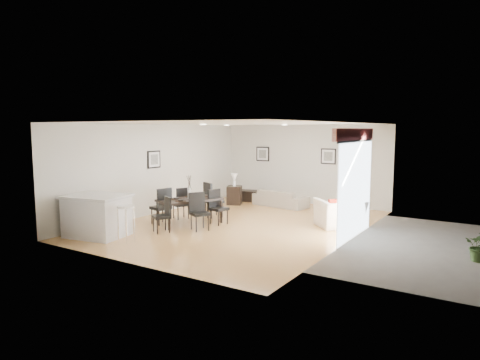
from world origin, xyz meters
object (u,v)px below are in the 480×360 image
Objects in this scene: dining_chair_head at (164,213)px; side_table at (234,195)px; dining_chair_wfar at (182,201)px; kitchen_island at (97,215)px; dining_table at (190,201)px; dining_chair_enear at (198,209)px; sofa at (280,198)px; dining_chair_foot at (211,198)px; armchair at (340,213)px; bar_stool at (126,211)px; dining_chair_wnear at (162,204)px; dining_chair_efar at (217,205)px; coffee_table at (252,196)px.

dining_chair_head is 1.40× the size of side_table.
kitchen_island reaches higher than dining_chair_wfar.
dining_chair_wfar is at bearing 70.22° from kitchen_island.
dining_table is 1.95× the size of dining_chair_enear.
dining_chair_wfar is 1.03× the size of dining_chair_head.
sofa is at bearing 19.02° from side_table.
kitchen_island is at bearing -103.29° from dining_chair_head.
dining_chair_enear is 0.93× the size of dining_chair_foot.
side_table is (-0.68, 4.22, -0.18)m from dining_chair_head.
armchair is 4.53m from dining_chair_head.
kitchen_island reaches higher than armchair.
sofa is 3.62m from dining_chair_wfar.
bar_stool is at bearing 90.18° from sofa.
dining_table is 0.71m from dining_chair_enear.
dining_chair_wnear is 0.97× the size of dining_chair_foot.
dining_chair_enear reaches higher than armchair.
dining_chair_efar is 0.58× the size of kitchen_island.
kitchen_island is at bearing 98.32° from dining_chair_foot.
dining_chair_wfar is 2.66m from bar_stool.
dining_chair_enear is 1.51× the size of side_table.
coffee_table is (-0.50, 4.08, -0.43)m from dining_table.
dining_table is at bearing 138.56° from dining_chair_efar.
dining_chair_head reaches higher than dining_table.
bar_stool reaches higher than dining_table.
sofa is at bearing 62.16° from kitchen_island.
dining_chair_head is 1.05× the size of bar_stool.
dining_chair_efar reaches higher than dining_table.
bar_stool is (-0.08, -1.17, 0.23)m from dining_chair_head.
coffee_table is (-0.53, 5.12, -0.30)m from dining_chair_head.
armchair is (2.69, -1.87, 0.09)m from sofa.
sofa is 1.88× the size of dining_chair_wnear.
dining_chair_wnear is at bearing -15.99° from armchair.
dining_chair_wfar is at bearing 75.22° from sofa.
dining_chair_efar is 3.02m from side_table.
dining_table is 0.71m from dining_chair_wfar.
dining_chair_enear is 1.01× the size of coffee_table.
dining_chair_wnear is 1.06× the size of dining_chair_efar.
bar_stool is at bearing -67.76° from dining_table.
bar_stool is (0.55, -2.59, 0.21)m from dining_chair_wfar.
sofa is 4.08m from dining_chair_enear.
sofa is at bearing 25.66° from dining_chair_enear.
dining_chair_enear reaches higher than side_table.
dining_chair_enear is at bearing 95.17° from sofa.
dining_chair_enear is (-2.95, -2.20, 0.17)m from armchair.
coffee_table is at bearing -7.29° from sofa.
dining_chair_head is at bearing 37.44° from kitchen_island.
coffee_table is (-1.34, 0.39, -0.08)m from sofa.
sofa is at bearing 100.40° from dining_table.
dining_table is 1.97× the size of coffee_table.
dining_table is 1.87× the size of dining_chair_wnear.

